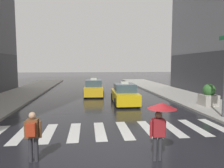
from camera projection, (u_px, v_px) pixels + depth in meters
ground_plane at (123, 159)px, 6.86m from camera, size 160.00×160.00×0.00m
crosswalk_markings at (112, 130)px, 9.83m from camera, size 11.30×2.80×0.01m
taxi_lead at (124, 95)px, 16.67m from camera, size 2.02×4.58×1.80m
taxi_second at (94, 88)px, 20.98m from camera, size 2.07×4.61×1.80m
pedestrian_with_umbrella at (160, 115)px, 6.62m from camera, size 0.96×0.96×1.94m
pedestrian_with_backpack at (33, 133)px, 6.55m from camera, size 0.55×0.43×1.65m
planter_near_corner at (209, 96)px, 15.04m from camera, size 1.10×1.10×1.60m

